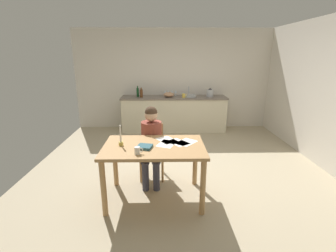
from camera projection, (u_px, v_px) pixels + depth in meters
name	position (u px, v px, depth m)	size (l,w,h in m)	color
ground_plane	(179.00, 168.00, 4.32)	(5.20, 5.20, 0.04)	tan
wall_back	(173.00, 80.00, 6.44)	(5.20, 0.12, 2.60)	silver
wall_right	(336.00, 95.00, 3.99)	(0.12, 5.20, 2.60)	silver
kitchen_counter	(174.00, 113.00, 6.33)	(2.71, 0.64, 0.90)	beige
dining_table	(154.00, 154.00, 3.20)	(1.34, 0.86, 0.79)	tan
chair_at_table	(152.00, 148.00, 3.90)	(0.40, 0.40, 0.87)	tan
person_seated	(151.00, 140.00, 3.70)	(0.32, 0.59, 1.19)	brown
coffee_mug	(138.00, 150.00, 2.88)	(0.11, 0.07, 0.09)	white
candlestick	(121.00, 140.00, 3.15)	(0.06, 0.06, 0.28)	gold
book_magazine	(145.00, 147.00, 3.08)	(0.18, 0.17, 0.03)	#2D5764
paper_letter	(167.00, 140.00, 3.37)	(0.21, 0.30, 0.00)	white
paper_bill	(178.00, 142.00, 3.28)	(0.21, 0.30, 0.00)	white
paper_envelope	(167.00, 144.00, 3.23)	(0.21, 0.30, 0.00)	white
paper_receipt	(186.00, 142.00, 3.28)	(0.21, 0.30, 0.00)	white
sink_unit	(189.00, 96.00, 6.21)	(0.36, 0.36, 0.24)	#B2B7BC
bottle_oil	(138.00, 92.00, 6.16)	(0.06, 0.06, 0.27)	#194C23
bottle_vinegar	(141.00, 93.00, 6.08)	(0.08, 0.08, 0.25)	#593319
mixing_bowl	(169.00, 95.00, 6.13)	(0.28, 0.28, 0.12)	tan
stovetop_kettle	(210.00, 93.00, 6.19)	(0.18, 0.18, 0.22)	#B7BABF
wine_glass_near_sink	(176.00, 92.00, 6.32)	(0.07, 0.07, 0.15)	silver
wine_glass_by_kettle	(172.00, 92.00, 6.32)	(0.07, 0.07, 0.15)	silver
wine_glass_back_left	(168.00, 92.00, 6.31)	(0.07, 0.07, 0.15)	silver
wine_glass_back_right	(165.00, 92.00, 6.31)	(0.07, 0.07, 0.15)	silver
teacup_on_counter	(184.00, 96.00, 6.05)	(0.12, 0.08, 0.10)	#F2CC4C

